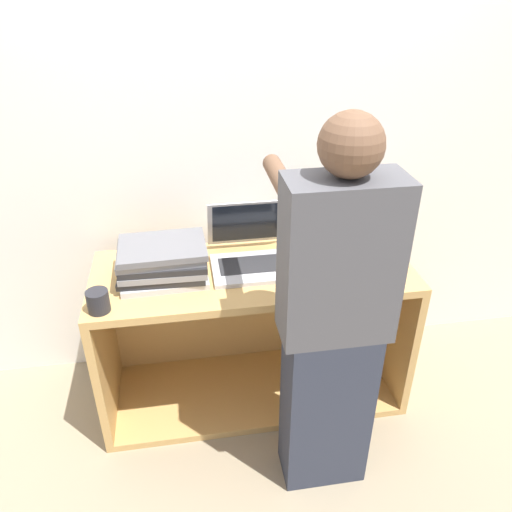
# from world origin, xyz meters

# --- Properties ---
(ground_plane) EXTENTS (12.00, 12.00, 0.00)m
(ground_plane) POSITION_xyz_m (0.00, 0.00, 0.00)
(ground_plane) COLOR gray
(wall_back) EXTENTS (8.00, 0.05, 2.40)m
(wall_back) POSITION_xyz_m (0.00, 0.67, 1.20)
(wall_back) COLOR silver
(wall_back) RESTS_ON ground_plane
(cart) EXTENTS (1.45, 0.57, 0.74)m
(cart) POSITION_xyz_m (0.00, 0.36, 0.37)
(cart) COLOR tan
(cart) RESTS_ON ground_plane
(laptop_open) EXTENTS (0.37, 0.38, 0.27)m
(laptop_open) POSITION_xyz_m (0.00, 0.35, 0.80)
(laptop_open) COLOR #B7B7BC
(laptop_open) RESTS_ON cart
(laptop_stack_left) EXTENTS (0.39, 0.30, 0.16)m
(laptop_stack_left) POSITION_xyz_m (-0.39, 0.28, 0.83)
(laptop_stack_left) COLOR #B7B7BC
(laptop_stack_left) RESTS_ON cart
(laptop_stack_right) EXTENTS (0.39, 0.29, 0.16)m
(laptop_stack_right) POSITION_xyz_m (0.39, 0.29, 0.83)
(laptop_stack_right) COLOR slate
(laptop_stack_right) RESTS_ON cart
(person) EXTENTS (0.40, 0.52, 1.57)m
(person) POSITION_xyz_m (0.22, -0.21, 0.78)
(person) COLOR #2D3342
(person) RESTS_ON ground_plane
(mug) EXTENTS (0.09, 0.09, 0.09)m
(mug) POSITION_xyz_m (-0.65, 0.07, 0.79)
(mug) COLOR #232328
(mug) RESTS_ON cart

